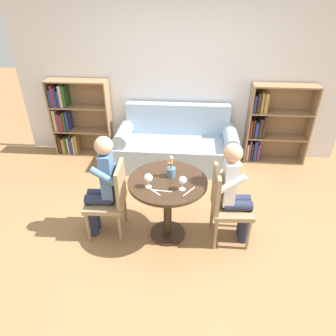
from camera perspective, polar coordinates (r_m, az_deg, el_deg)
ground_plane at (r=3.60m, az=-0.07°, el=-12.45°), size 16.00×16.00×0.00m
back_wall at (r=4.82m, az=2.14°, el=17.56°), size 5.20×0.05×2.70m
round_table at (r=3.22m, az=-0.08°, el=-4.95°), size 0.84×0.84×0.76m
couch at (r=4.79m, az=1.63°, el=4.15°), size 1.87×0.80×0.92m
bookshelf_left at (r=5.27m, az=-17.36°, el=8.87°), size 0.96×0.28×1.26m
bookshelf_right at (r=5.05m, az=18.86°, el=7.78°), size 0.96×0.28×1.26m
chair_left at (r=3.38m, az=-10.77°, el=-5.50°), size 0.44×0.44×0.90m
chair_right at (r=3.30m, az=10.92°, el=-6.53°), size 0.45×0.45×0.90m
person_left at (r=3.31m, az=-12.57°, el=-3.36°), size 0.43×0.35×1.23m
person_right at (r=3.24m, az=12.77°, el=-4.53°), size 0.43×0.36×1.20m
wine_glass_left at (r=2.97m, az=-3.77°, el=-1.96°), size 0.09×0.09×0.15m
wine_glass_right at (r=2.93m, az=2.80°, el=-2.39°), size 0.08×0.08×0.15m
flower_vase at (r=3.15m, az=0.57°, el=-0.35°), size 0.10×0.10×0.26m
knife_left_setting at (r=2.97m, az=4.05°, el=-4.47°), size 0.12×0.16×0.00m
fork_left_setting at (r=2.97m, az=-1.03°, el=-4.37°), size 0.19×0.03×0.00m
knife_right_setting at (r=2.96m, az=-2.69°, el=-4.44°), size 0.15×0.14×0.00m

